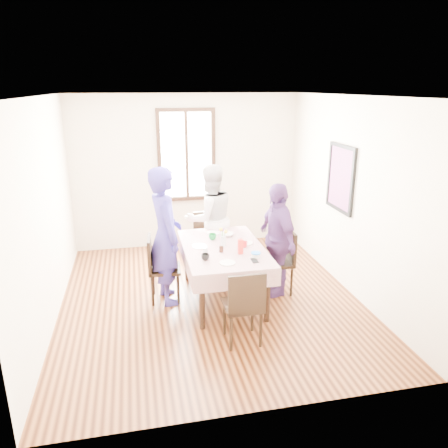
{
  "coord_description": "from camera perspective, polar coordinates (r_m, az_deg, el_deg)",
  "views": [
    {
      "loc": [
        -0.93,
        -5.32,
        2.82
      ],
      "look_at": [
        0.18,
        -0.09,
        1.1
      ],
      "focal_mm": 34.63,
      "sensor_mm": 36.0,
      "label": 1
    }
  ],
  "objects": [
    {
      "name": "chair_left",
      "position": [
        5.92,
        -7.83,
        -5.86
      ],
      "size": [
        0.45,
        0.45,
        0.91
      ],
      "primitive_type": "cube",
      "rotation": [
        0.0,
        0.0,
        -1.65
      ],
      "color": "black",
      "rests_on": "ground"
    },
    {
      "name": "chair_far",
      "position": [
        6.85,
        -1.92,
        -2.37
      ],
      "size": [
        0.46,
        0.46,
        0.91
      ],
      "primitive_type": "cube",
      "rotation": [
        0.0,
        0.0,
        3.25
      ],
      "color": "black",
      "rests_on": "ground"
    },
    {
      "name": "jam_jar",
      "position": [
        5.59,
        -0.36,
        -3.34
      ],
      "size": [
        0.05,
        0.05,
        0.08
      ],
      "primitive_type": "cylinder",
      "color": "black",
      "rests_on": "tablecloth"
    },
    {
      "name": "mug_black",
      "position": [
        5.34,
        -2.49,
        -4.37
      ],
      "size": [
        0.13,
        0.13,
        0.08
      ],
      "primitive_type": "imported",
      "rotation": [
        0.0,
        0.0,
        -0.28
      ],
      "color": "black",
      "rests_on": "tablecloth"
    },
    {
      "name": "back_wall",
      "position": [
        7.77,
        -4.92,
        6.86
      ],
      "size": [
        4.0,
        0.0,
        4.0
      ],
      "primitive_type": "plane",
      "rotation": [
        1.57,
        0.0,
        0.0
      ],
      "color": "beige",
      "rests_on": "ground"
    },
    {
      "name": "serving_bowl",
      "position": [
        6.17,
        0.4,
        -1.42
      ],
      "size": [
        0.24,
        0.24,
        0.05
      ],
      "primitive_type": "imported",
      "rotation": [
        0.0,
        0.0,
        -0.34
      ],
      "color": "white",
      "rests_on": "tablecloth"
    },
    {
      "name": "butter_tub",
      "position": [
        5.44,
        4.22,
        -4.15
      ],
      "size": [
        0.11,
        0.11,
        0.05
      ],
      "primitive_type": "cylinder",
      "color": "white",
      "rests_on": "tablecloth"
    },
    {
      "name": "art_poster",
      "position": [
        6.45,
        15.17,
        5.86
      ],
      "size": [
        0.04,
        0.76,
        0.96
      ],
      "primitive_type": "cube",
      "color": "red",
      "rests_on": "right_wall"
    },
    {
      "name": "flower_vase",
      "position": [
        5.79,
        -0.09,
        -2.26
      ],
      "size": [
        0.07,
        0.07,
        0.14
      ],
      "primitive_type": "cylinder",
      "color": "silver",
      "rests_on": "tablecloth"
    },
    {
      "name": "plate_far",
      "position": [
        6.3,
        -1.45,
        -1.19
      ],
      "size": [
        0.2,
        0.2,
        0.01
      ],
      "primitive_type": "cylinder",
      "color": "white",
      "rests_on": "tablecloth"
    },
    {
      "name": "dining_table",
      "position": [
        5.92,
        -0.1,
        -6.55
      ],
      "size": [
        0.94,
        1.54,
        0.75
      ],
      "primitive_type": "cube",
      "color": "black",
      "rests_on": "ground"
    },
    {
      "name": "right_wall",
      "position": [
        6.25,
        16.41,
        3.49
      ],
      "size": [
        0.0,
        4.5,
        4.5
      ],
      "primitive_type": "plane",
      "rotation": [
        1.57,
        0.0,
        -1.57
      ],
      "color": "beige",
      "rests_on": "ground"
    },
    {
      "name": "person_right",
      "position": [
        6.0,
        6.92,
        -2.04
      ],
      "size": [
        0.51,
        0.97,
        1.59
      ],
      "primitive_type": "imported",
      "rotation": [
        0.0,
        0.0,
        -1.44
      ],
      "color": "#522F6B",
      "rests_on": "ground"
    },
    {
      "name": "plate_near",
      "position": [
        5.26,
        0.44,
        -5.14
      ],
      "size": [
        0.2,
        0.2,
        0.01
      ],
      "primitive_type": "cylinder",
      "color": "white",
      "rests_on": "tablecloth"
    },
    {
      "name": "butter_lid",
      "position": [
        5.42,
        4.23,
        -3.82
      ],
      "size": [
        0.12,
        0.12,
        0.01
      ],
      "primitive_type": "cylinder",
      "color": "blue",
      "rests_on": "butter_tub"
    },
    {
      "name": "flower_bunch",
      "position": [
        5.75,
        -0.09,
        -1.14
      ],
      "size": [
        0.09,
        0.09,
        0.1
      ],
      "primitive_type": null,
      "color": "yellow",
      "rests_on": "flower_vase"
    },
    {
      "name": "smartphone",
      "position": [
        5.34,
        4.05,
        -4.84
      ],
      "size": [
        0.07,
        0.15,
        0.01
      ],
      "primitive_type": "cube",
      "color": "black",
      "rests_on": "tablecloth"
    },
    {
      "name": "drinking_glass",
      "position": [
        5.51,
        -2.5,
        -3.58
      ],
      "size": [
        0.07,
        0.07,
        0.09
      ],
      "primitive_type": "cylinder",
      "color": "silver",
      "rests_on": "tablecloth"
    },
    {
      "name": "mug_green",
      "position": [
        6.03,
        -1.53,
        -1.69
      ],
      "size": [
        0.11,
        0.11,
        0.08
      ],
      "primitive_type": "imported",
      "rotation": [
        0.0,
        0.0,
        -0.04
      ],
      "color": "#0C7226",
      "rests_on": "tablecloth"
    },
    {
      "name": "juice_carton",
      "position": [
        5.52,
        2.19,
        -2.99
      ],
      "size": [
        0.06,
        0.06,
        0.19
      ],
      "primitive_type": "cube",
      "color": "red",
      "rests_on": "tablecloth"
    },
    {
      "name": "ground",
      "position": [
        6.09,
        -1.86,
        -9.75
      ],
      "size": [
        4.5,
        4.5,
        0.0
      ],
      "primitive_type": "plane",
      "color": "#321408",
      "rests_on": "ground"
    },
    {
      "name": "window_frame",
      "position": [
        7.7,
        -4.96,
        9.02
      ],
      "size": [
        1.02,
        0.06,
        1.62
      ],
      "primitive_type": "cube",
      "color": "black",
      "rests_on": "back_wall"
    },
    {
      "name": "chair_near",
      "position": [
        4.96,
        2.45,
        -10.62
      ],
      "size": [
        0.42,
        0.42,
        0.91
      ],
      "primitive_type": "cube",
      "rotation": [
        0.0,
        0.0,
        0.01
      ],
      "color": "black",
      "rests_on": "ground"
    },
    {
      "name": "window_pane",
      "position": [
        7.7,
        -4.97,
        9.03
      ],
      "size": [
        0.9,
        0.02,
        1.5
      ],
      "primitive_type": "cube",
      "color": "white",
      "rests_on": "back_wall"
    },
    {
      "name": "chair_right",
      "position": [
        6.13,
        6.98,
        -5.01
      ],
      "size": [
        0.43,
        0.43,
        0.91
      ],
      "primitive_type": "cube",
      "rotation": [
        0.0,
        0.0,
        1.54
      ],
      "color": "black",
      "rests_on": "ground"
    },
    {
      "name": "plate_left",
      "position": [
        5.79,
        -3.24,
        -2.94
      ],
      "size": [
        0.2,
        0.2,
        0.01
      ],
      "primitive_type": "cylinder",
      "color": "white",
      "rests_on": "tablecloth"
    },
    {
      "name": "mug_flag",
      "position": [
        5.76,
        2.72,
        -2.7
      ],
      "size": [
        0.11,
        0.11,
        0.08
      ],
      "primitive_type": "imported",
      "rotation": [
        0.0,
        0.0,
        0.33
      ],
      "color": "red",
      "rests_on": "tablecloth"
    },
    {
      "name": "plate_right",
      "position": [
        5.91,
        2.82,
        -2.51
      ],
      "size": [
        0.2,
        0.2,
        0.01
      ],
      "primitive_type": "cylinder",
      "color": "white",
      "rests_on": "tablecloth"
    },
    {
      "name": "tablecloth",
      "position": [
        5.78,
        -0.1,
        -3.1
      ],
      "size": [
        1.06,
        1.66,
        0.01
      ],
      "primitive_type": "cube",
      "color": "#530B16",
      "rests_on": "dining_table"
    },
    {
      "name": "person_left",
      "position": [
        5.75,
        -7.81,
        -1.56
      ],
      "size": [
        0.56,
        0.74,
        1.85
      ],
      "primitive_type": "imported",
      "rotation": [
        0.0,
        0.0,
        1.75
      ],
      "color": "navy",
      "rests_on": "ground"
    },
    {
      "name": "person_far",
      "position": [
        6.71,
        -1.93,
        0.74
      ],
      "size": [
        0.96,
        0.83,
        1.7
      ],
      "primitive_type": "imported",
      "rotation": [
        0.0,
        0.0,
        3.39
      ],
      "color": "silver",
      "rests_on": "ground"
    }
  ]
}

